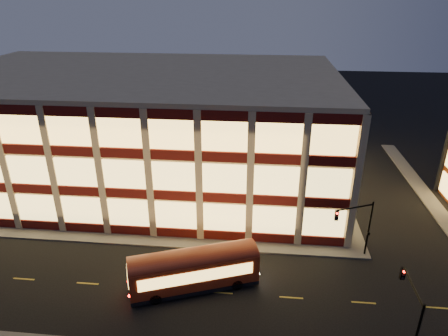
# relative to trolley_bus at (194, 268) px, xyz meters

# --- Properties ---
(ground) EXTENTS (200.00, 200.00, 0.00)m
(ground) POSITION_rel_trolley_bus_xyz_m (-7.57, 5.46, -2.07)
(ground) COLOR black
(ground) RESTS_ON ground
(sidewalk_office_south) EXTENTS (54.00, 2.00, 0.15)m
(sidewalk_office_south) POSITION_rel_trolley_bus_xyz_m (-10.57, 6.46, -2.00)
(sidewalk_office_south) COLOR #514F4C
(sidewalk_office_south) RESTS_ON ground
(sidewalk_office_east) EXTENTS (2.00, 30.00, 0.15)m
(sidewalk_office_east) POSITION_rel_trolley_bus_xyz_m (15.43, 22.46, -2.00)
(sidewalk_office_east) COLOR #514F4C
(sidewalk_office_east) RESTS_ON ground
(sidewalk_tower_west) EXTENTS (2.00, 30.00, 0.15)m
(sidewalk_tower_west) POSITION_rel_trolley_bus_xyz_m (26.43, 22.46, -2.00)
(sidewalk_tower_west) COLOR #514F4C
(sidewalk_tower_west) RESTS_ON ground
(office_building) EXTENTS (50.45, 30.45, 14.50)m
(office_building) POSITION_rel_trolley_bus_xyz_m (-10.49, 22.37, 5.18)
(office_building) COLOR tan
(office_building) RESTS_ON ground
(traffic_signal_far) EXTENTS (3.79, 1.87, 6.00)m
(traffic_signal_far) POSITION_rel_trolley_bus_xyz_m (14.64, 5.70, 2.04)
(traffic_signal_far) COLOR black
(traffic_signal_far) RESTS_ON ground
(traffic_signal_near) EXTENTS (0.32, 4.45, 6.00)m
(traffic_signal_near) POSITION_rel_trolley_bus_xyz_m (15.93, -5.57, 2.06)
(traffic_signal_near) COLOR black
(traffic_signal_near) RESTS_ON ground
(trolley_bus) EXTENTS (11.31, 6.43, 3.74)m
(trolley_bus) POSITION_rel_trolley_bus_xyz_m (0.00, 0.00, 0.00)
(trolley_bus) COLOR maroon
(trolley_bus) RESTS_ON ground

